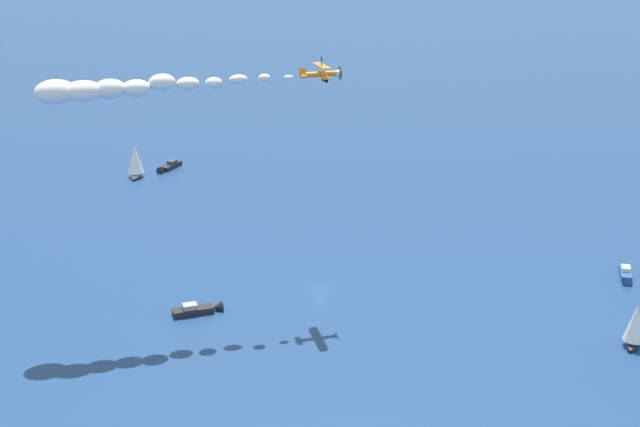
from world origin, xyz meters
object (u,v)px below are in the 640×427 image
(sailboat_far_stbd, at_px, (636,325))
(biplane_lead, at_px, (322,73))
(motorboat_mid_cluster, at_px, (169,167))
(wingwalker_lead, at_px, (322,60))
(motorboat_near_centre, at_px, (200,309))
(motorboat_far_port, at_px, (626,275))
(sailboat_ahead, at_px, (135,161))

(sailboat_far_stbd, xyz_separation_m, biplane_lead, (-40.15, -33.51, 34.45))
(sailboat_far_stbd, distance_m, biplane_lead, 62.62)
(motorboat_mid_cluster, height_order, wingwalker_lead, wingwalker_lead)
(motorboat_near_centre, relative_size, biplane_lead, 1.14)
(motorboat_mid_cluster, xyz_separation_m, wingwalker_lead, (73.96, 2.29, 39.60))
(motorboat_far_port, bearing_deg, motorboat_mid_cluster, -151.05)
(sailboat_ahead, bearing_deg, motorboat_mid_cluster, 103.45)
(biplane_lead, height_order, wingwalker_lead, wingwalker_lead)
(sailboat_ahead, xyz_separation_m, wingwalker_lead, (71.95, 10.69, 36.38))
(biplane_lead, bearing_deg, motorboat_near_centre, -92.13)
(motorboat_mid_cluster, bearing_deg, biplane_lead, 1.74)
(motorboat_near_centre, bearing_deg, wingwalker_lead, 88.29)
(sailboat_far_stbd, xyz_separation_m, motorboat_mid_cluster, (-114.26, -35.76, -3.00))
(wingwalker_lead, bearing_deg, motorboat_far_port, 67.44)
(sailboat_far_stbd, relative_size, sailboat_ahead, 0.94)
(motorboat_far_port, bearing_deg, sailboat_far_stbd, -40.58)
(motorboat_near_centre, relative_size, sailboat_far_stbd, 1.07)
(motorboat_far_port, bearing_deg, biplane_lead, -112.39)
(biplane_lead, bearing_deg, motorboat_far_port, 67.61)
(motorboat_far_port, xyz_separation_m, sailboat_far_stbd, (19.47, -16.68, 3.05))
(sailboat_far_stbd, height_order, motorboat_mid_cluster, sailboat_far_stbd)
(motorboat_far_port, xyz_separation_m, sailboat_ahead, (-92.78, -60.83, 3.26))
(motorboat_near_centre, bearing_deg, sailboat_ahead, 170.86)
(sailboat_far_stbd, bearing_deg, wingwalker_lead, -140.30)
(wingwalker_lead, bearing_deg, sailboat_far_stbd, 39.70)
(sailboat_ahead, xyz_separation_m, biplane_lead, (72.11, 10.64, 34.23))
(motorboat_far_port, xyz_separation_m, biplane_lead, (-20.67, -50.19, 37.49))
(motorboat_mid_cluster, bearing_deg, wingwalker_lead, 1.78)
(wingwalker_lead, bearing_deg, biplane_lead, -16.43)
(motorboat_near_centre, bearing_deg, motorboat_far_port, 73.44)
(motorboat_far_port, xyz_separation_m, motorboat_mid_cluster, (-94.79, -52.43, 0.04))
(motorboat_near_centre, distance_m, motorboat_far_port, 75.43)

